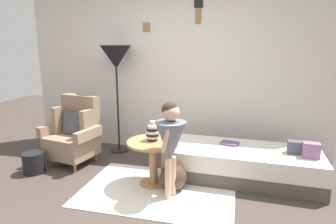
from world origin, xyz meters
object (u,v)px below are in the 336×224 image
Objects in this scene: vase_striped at (153,133)px; magazine_basket at (34,163)px; person_child at (171,138)px; floor_lamp at (116,60)px; armchair at (74,133)px; book_on_daybed at (229,143)px; daybed at (241,163)px; demijohn_near at (173,177)px; side_table at (153,153)px.

vase_striped is 1.72m from magazine_basket.
floor_lamp is at bearing 133.03° from person_child.
armchair is 2.20m from book_on_daybed.
person_child is 3.91× the size of magazine_basket.
armchair is at bearing -179.31° from daybed.
book_on_daybed is 0.92m from demijohn_near.
floor_lamp reaches higher than vase_striped.
side_table is at bearing -61.27° from vase_striped.
side_table reaches higher than daybed.
person_child is at bearing -46.97° from floor_lamp.
vase_striped is at bearing -16.36° from armchair.
side_table is 1.04m from book_on_daybed.
daybed reaches higher than magazine_basket.
floor_lamp reaches higher than side_table.
floor_lamp is at bearing 53.34° from magazine_basket.
side_table is (-1.04, -0.43, 0.20)m from daybed.
floor_lamp reaches higher than daybed.
vase_striped is 0.15× the size of floor_lamp.
demijohn_near is at bearing -42.80° from floor_lamp.
armchair is 1.68m from demijohn_near.
floor_lamp is (-0.87, 0.98, 1.06)m from side_table.
demijohn_near is (1.14, -1.06, -1.30)m from floor_lamp.
armchair is 3.46× the size of magazine_basket.
person_child is (1.59, -0.66, 0.26)m from armchair.
daybed is at bearing 0.69° from armchair.
side_table reaches higher than book_on_daybed.
vase_striped is 1.52m from floor_lamp.
floor_lamp reaches higher than demijohn_near.
floor_lamp is (0.44, 0.57, 1.02)m from armchair.
armchair reaches higher than book_on_daybed.
magazine_basket is (-2.53, -0.62, -0.28)m from book_on_daybed.
book_on_daybed is 0.79× the size of magazine_basket.
floor_lamp is 7.62× the size of book_on_daybed.
person_child is (0.29, -0.28, 0.04)m from vase_striped.
person_child is at bearing -5.53° from magazine_basket.
book_on_daybed is (0.89, 0.53, -0.24)m from vase_striped.
armchair is 1.54× the size of side_table.
floor_lamp reaches higher than book_on_daybed.
daybed is at bearing 10.60° from magazine_basket.
vase_striped is 1.07m from book_on_daybed.
vase_striped is (-0.01, 0.02, 0.25)m from side_table.
floor_lamp is at bearing 52.53° from armchair.
book_on_daybed reaches higher than daybed.
side_table is at bearing -157.43° from daybed.
daybed is (2.36, 0.03, -0.24)m from armchair.
daybed is 4.81× the size of demijohn_near.
armchair is 2.41× the size of demijohn_near.
side_table reaches higher than demijohn_near.
magazine_basket is at bearing 179.60° from demijohn_near.
demijohn_near is at bearing -17.21° from armchair.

